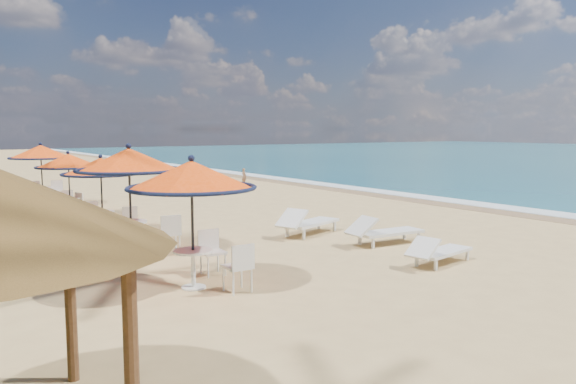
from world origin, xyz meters
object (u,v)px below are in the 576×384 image
Objects in this scene: station_4 at (41,159)px; lounger_mid at (383,231)px; station_2 at (102,173)px; lounger_near at (438,251)px; station_1 at (128,173)px; station_0 at (196,187)px; station_3 at (68,169)px; lounger_far at (307,222)px.

lounger_mid is at bearing -66.77° from station_4.
lounger_mid is at bearing -46.01° from station_2.
lounger_near is 0.88× the size of lounger_mid.
station_1 is 6.45m from lounger_mid.
station_4 is (0.09, 13.72, -0.11)m from station_0.
station_3 is 3.55m from station_4.
station_1 reaches higher than station_2.
station_1 is 7.30m from lounger_near.
station_0 reaches higher than station_3.
station_1 is at bearing 90.04° from station_0.
station_3 is (0.24, 10.18, -0.27)m from station_0.
station_4 reaches higher than lounger_mid.
station_2 is (0.23, 2.82, -0.20)m from station_1.
station_2 is at bearing -88.93° from station_4.
lounger_near is at bearing -44.72° from station_1.
station_2 reaches higher than station_3.
station_2 is 1.17× the size of lounger_near.
station_1 is 6.58m from station_3.
station_4 is at bearing 118.50° from lounger_mid.
station_2 reaches higher than lounger_far.
station_1 reaches higher than station_0.
lounger_mid is at bearing 67.48° from lounger_near.
lounger_far is at bearing -57.52° from station_3.
station_4 reaches higher than lounger_near.
station_2 is at bearing 113.05° from lounger_near.
station_3 is 10.84m from lounger_mid.
lounger_near is at bearing -98.64° from lounger_mid.
station_4 is 11.80m from lounger_far.
station_0 reaches higher than station_2.
station_3 reaches higher than lounger_mid.
station_4 is 1.13× the size of lounger_mid.
lounger_mid is (0.56, 2.25, 0.04)m from lounger_near.
station_4 reaches higher than lounger_far.
lounger_far is (4.57, -7.18, -1.25)m from station_3.
lounger_mid is 0.94× the size of lounger_far.
lounger_mid is (5.62, 0.84, -1.53)m from station_0.
station_4 is at bearing 95.38° from lounger_far.
station_4 is (-0.15, 3.54, 0.16)m from station_3.
station_3 is at bearing 125.20° from lounger_mid.
station_2 is at bearing 124.84° from lounger_far.
station_1 is 1.16× the size of station_2.
lounger_mid is (5.53, -12.88, -1.43)m from station_4.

